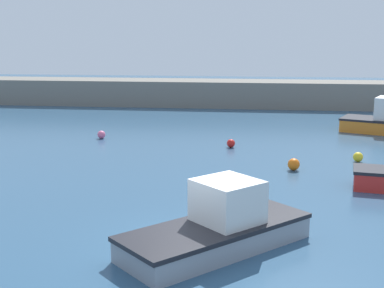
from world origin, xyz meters
TOP-DOWN VIEW (x-y plane):
  - ground_plane at (0.00, 0.00)m, footprint 120.00×120.00m
  - harbor_breakwater at (0.00, 29.10)m, footprint 52.86×3.73m
  - motorboat_with_cabin at (0.76, 0.08)m, footprint 5.15×5.19m
  - mooring_buoy_red at (0.37, 13.06)m, footprint 0.42×0.42m
  - mooring_buoy_orange at (3.22, 8.77)m, footprint 0.50×0.50m
  - mooring_buoy_pink at (-6.78, 14.51)m, footprint 0.43×0.43m
  - mooring_buoy_yellow at (6.16, 10.65)m, footprint 0.44×0.44m

SIDE VIEW (x-z plane):
  - ground_plane at x=0.00m, z-range -0.20..0.00m
  - mooring_buoy_red at x=0.37m, z-range 0.00..0.42m
  - mooring_buoy_pink at x=-6.78m, z-range 0.00..0.43m
  - mooring_buoy_yellow at x=6.16m, z-range 0.00..0.44m
  - mooring_buoy_orange at x=3.22m, z-range 0.00..0.50m
  - motorboat_with_cabin at x=0.76m, z-range -0.32..1.50m
  - harbor_breakwater at x=0.00m, z-range 0.00..2.01m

